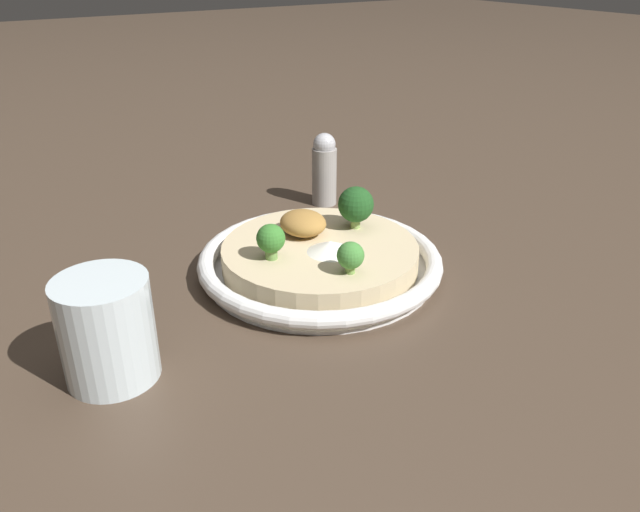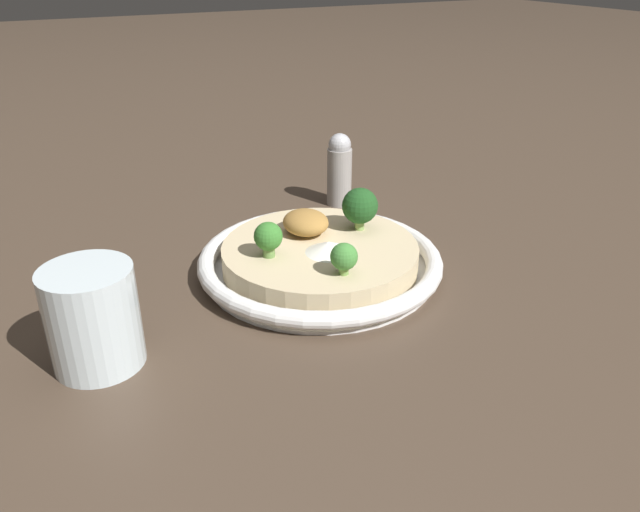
# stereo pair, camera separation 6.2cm
# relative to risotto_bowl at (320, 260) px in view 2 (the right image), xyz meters

# --- Properties ---
(ground_plane) EXTENTS (6.00, 6.00, 0.00)m
(ground_plane) POSITION_rel_risotto_bowl_xyz_m (0.00, 0.00, -0.02)
(ground_plane) COLOR #47382B
(risotto_bowl) EXTENTS (0.27, 0.27, 0.04)m
(risotto_bowl) POSITION_rel_risotto_bowl_xyz_m (0.00, 0.00, 0.00)
(risotto_bowl) COLOR white
(risotto_bowl) RESTS_ON ground_plane
(cheese_sprinkle) EXTENTS (0.05, 0.05, 0.01)m
(cheese_sprinkle) POSITION_rel_risotto_bowl_xyz_m (0.02, -0.00, 0.02)
(cheese_sprinkle) COLOR white
(cheese_sprinkle) RESTS_ON risotto_bowl
(crispy_onion_garnish) EXTENTS (0.06, 0.05, 0.03)m
(crispy_onion_garnish) POSITION_rel_risotto_bowl_xyz_m (-0.04, 0.00, 0.03)
(crispy_onion_garnish) COLOR #A37538
(crispy_onion_garnish) RESTS_ON risotto_bowl
(broccoli_front_right) EXTENTS (0.03, 0.03, 0.03)m
(broccoli_front_right) POSITION_rel_risotto_bowl_xyz_m (0.07, -0.01, 0.04)
(broccoli_front_right) COLOR #759E4C
(broccoli_front_right) RESTS_ON risotto_bowl
(broccoli_back_left) EXTENTS (0.04, 0.04, 0.05)m
(broccoli_back_left) POSITION_rel_risotto_bowl_xyz_m (-0.02, 0.06, 0.05)
(broccoli_back_left) COLOR #84A856
(broccoli_back_left) RESTS_ON risotto_bowl
(broccoli_front) EXTENTS (0.03, 0.03, 0.04)m
(broccoli_front) POSITION_rel_risotto_bowl_xyz_m (-0.00, -0.06, 0.04)
(broccoli_front) COLOR #668E47
(broccoli_front) RESTS_ON risotto_bowl
(drinking_glass) EXTENTS (0.08, 0.08, 0.09)m
(drinking_glass) POSITION_rel_risotto_bowl_xyz_m (0.06, -0.25, 0.03)
(drinking_glass) COLOR silver
(drinking_glass) RESTS_ON ground_plane
(pepper_shaker) EXTENTS (0.03, 0.03, 0.10)m
(pepper_shaker) POSITION_rel_risotto_bowl_xyz_m (-0.18, 0.12, 0.03)
(pepper_shaker) COLOR #9E9993
(pepper_shaker) RESTS_ON ground_plane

